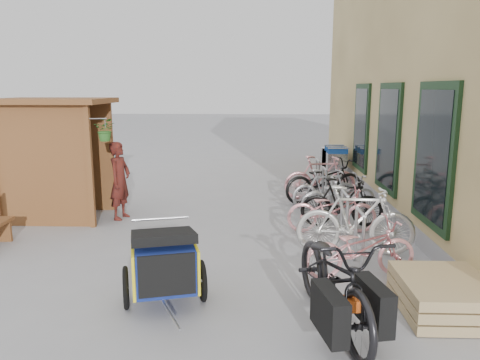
{
  "coord_description": "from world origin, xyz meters",
  "views": [
    {
      "loc": [
        0.78,
        -6.59,
        2.61
      ],
      "look_at": [
        0.5,
        1.5,
        1.0
      ],
      "focal_mm": 35.0,
      "sensor_mm": 36.0,
      "label": 1
    }
  ],
  "objects_px": {
    "shopping_carts": "(333,159)",
    "bike_4": "(339,196)",
    "kiosk": "(51,142)",
    "cargo_bike": "(335,279)",
    "bike_7": "(320,177)",
    "pallet_stack": "(444,296)",
    "bike_3": "(342,202)",
    "bike_0": "(361,248)",
    "bike_1": "(356,221)",
    "bike_6": "(324,181)",
    "bike_2": "(332,210)",
    "person_kiosk": "(120,181)",
    "bike_5": "(325,189)",
    "child_trailer": "(164,261)"
  },
  "relations": [
    {
      "from": "shopping_carts",
      "to": "bike_4",
      "type": "bearing_deg",
      "value": -97.43
    },
    {
      "from": "kiosk",
      "to": "cargo_bike",
      "type": "height_order",
      "value": "kiosk"
    },
    {
      "from": "bike_7",
      "to": "kiosk",
      "type": "bearing_deg",
      "value": 100.53
    },
    {
      "from": "pallet_stack",
      "to": "bike_3",
      "type": "distance_m",
      "value": 3.52
    },
    {
      "from": "cargo_bike",
      "to": "bike_0",
      "type": "relative_size",
      "value": 1.42
    },
    {
      "from": "bike_1",
      "to": "bike_4",
      "type": "xyz_separation_m",
      "value": [
        0.13,
        2.26,
        -0.12
      ]
    },
    {
      "from": "kiosk",
      "to": "bike_6",
      "type": "height_order",
      "value": "kiosk"
    },
    {
      "from": "cargo_bike",
      "to": "bike_0",
      "type": "bearing_deg",
      "value": 55.92
    },
    {
      "from": "bike_7",
      "to": "bike_1",
      "type": "bearing_deg",
      "value": 172.92
    },
    {
      "from": "bike_6",
      "to": "bike_0",
      "type": "bearing_deg",
      "value": 159.17
    },
    {
      "from": "bike_2",
      "to": "bike_4",
      "type": "relative_size",
      "value": 0.98
    },
    {
      "from": "shopping_carts",
      "to": "bike_7",
      "type": "relative_size",
      "value": 0.9
    },
    {
      "from": "person_kiosk",
      "to": "bike_4",
      "type": "xyz_separation_m",
      "value": [
        4.41,
        0.33,
        -0.35
      ]
    },
    {
      "from": "shopping_carts",
      "to": "bike_6",
      "type": "bearing_deg",
      "value": -103.11
    },
    {
      "from": "kiosk",
      "to": "shopping_carts",
      "type": "xyz_separation_m",
      "value": [
        6.28,
        4.31,
        -0.96
      ]
    },
    {
      "from": "bike_1",
      "to": "bike_3",
      "type": "relative_size",
      "value": 1.18
    },
    {
      "from": "bike_3",
      "to": "bike_6",
      "type": "xyz_separation_m",
      "value": [
        -0.07,
        1.93,
        0.03
      ]
    },
    {
      "from": "cargo_bike",
      "to": "shopping_carts",
      "type": "bearing_deg",
      "value": 69.63
    },
    {
      "from": "pallet_stack",
      "to": "bike_7",
      "type": "bearing_deg",
      "value": 96.95
    },
    {
      "from": "bike_4",
      "to": "bike_6",
      "type": "distance_m",
      "value": 1.21
    },
    {
      "from": "kiosk",
      "to": "shopping_carts",
      "type": "relative_size",
      "value": 1.6
    },
    {
      "from": "shopping_carts",
      "to": "bike_3",
      "type": "height_order",
      "value": "shopping_carts"
    },
    {
      "from": "cargo_bike",
      "to": "person_kiosk",
      "type": "bearing_deg",
      "value": 118.77
    },
    {
      "from": "bike_0",
      "to": "bike_3",
      "type": "xyz_separation_m",
      "value": [
        0.18,
        2.43,
        0.05
      ]
    },
    {
      "from": "pallet_stack",
      "to": "bike_5",
      "type": "distance_m",
      "value": 4.8
    },
    {
      "from": "cargo_bike",
      "to": "bike_2",
      "type": "height_order",
      "value": "cargo_bike"
    },
    {
      "from": "bike_0",
      "to": "bike_2",
      "type": "distance_m",
      "value": 2.06
    },
    {
      "from": "bike_5",
      "to": "bike_1",
      "type": "bearing_deg",
      "value": 168.12
    },
    {
      "from": "pallet_stack",
      "to": "bike_0",
      "type": "xyz_separation_m",
      "value": [
        -0.76,
        1.03,
        0.21
      ]
    },
    {
      "from": "kiosk",
      "to": "bike_3",
      "type": "height_order",
      "value": "kiosk"
    },
    {
      "from": "shopping_carts",
      "to": "person_kiosk",
      "type": "bearing_deg",
      "value": -138.74
    },
    {
      "from": "person_kiosk",
      "to": "bike_4",
      "type": "distance_m",
      "value": 4.44
    },
    {
      "from": "shopping_carts",
      "to": "bike_3",
      "type": "relative_size",
      "value": 0.99
    },
    {
      "from": "shopping_carts",
      "to": "bike_7",
      "type": "bearing_deg",
      "value": -105.77
    },
    {
      "from": "person_kiosk",
      "to": "bike_0",
      "type": "relative_size",
      "value": 0.97
    },
    {
      "from": "bike_0",
      "to": "bike_4",
      "type": "bearing_deg",
      "value": -15.91
    },
    {
      "from": "bike_4",
      "to": "child_trailer",
      "type": "bearing_deg",
      "value": 128.81
    },
    {
      "from": "bike_3",
      "to": "bike_7",
      "type": "distance_m",
      "value": 2.26
    },
    {
      "from": "child_trailer",
      "to": "kiosk",
      "type": "bearing_deg",
      "value": 113.2
    },
    {
      "from": "person_kiosk",
      "to": "bike_2",
      "type": "distance_m",
      "value": 4.19
    },
    {
      "from": "bike_6",
      "to": "bike_7",
      "type": "height_order",
      "value": "bike_7"
    },
    {
      "from": "bike_1",
      "to": "cargo_bike",
      "type": "bearing_deg",
      "value": 167.99
    },
    {
      "from": "cargo_bike",
      "to": "bike_3",
      "type": "height_order",
      "value": "cargo_bike"
    },
    {
      "from": "kiosk",
      "to": "person_kiosk",
      "type": "distance_m",
      "value": 1.55
    },
    {
      "from": "bike_1",
      "to": "bike_0",
      "type": "bearing_deg",
      "value": 177.79
    },
    {
      "from": "bike_0",
      "to": "bike_1",
      "type": "height_order",
      "value": "bike_1"
    },
    {
      "from": "bike_1",
      "to": "bike_2",
      "type": "height_order",
      "value": "bike_1"
    },
    {
      "from": "bike_4",
      "to": "bike_5",
      "type": "xyz_separation_m",
      "value": [
        -0.2,
        0.55,
        0.01
      ]
    },
    {
      "from": "child_trailer",
      "to": "bike_3",
      "type": "relative_size",
      "value": 1.09
    },
    {
      "from": "child_trailer",
      "to": "bike_5",
      "type": "relative_size",
      "value": 1.16
    }
  ]
}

